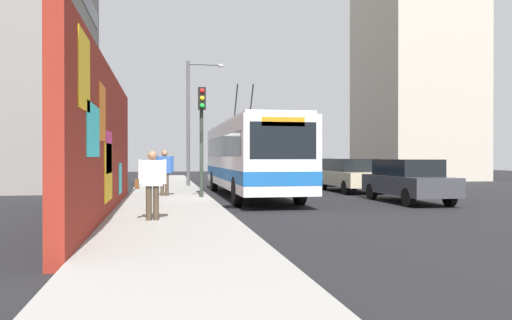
% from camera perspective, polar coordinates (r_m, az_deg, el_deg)
% --- Properties ---
extents(ground_plane, '(80.00, 80.00, 0.00)m').
position_cam_1_polar(ground_plane, '(18.79, -4.95, -4.75)').
color(ground_plane, black).
extents(sidewalk_slab, '(48.00, 3.20, 0.15)m').
position_cam_1_polar(sidewalk_slab, '(18.69, -9.85, -4.55)').
color(sidewalk_slab, gray).
rests_on(sidewalk_slab, ground_plane).
extents(graffiti_wall, '(13.76, 0.32, 4.09)m').
position_cam_1_polar(graffiti_wall, '(14.56, -16.55, 1.81)').
color(graffiti_wall, maroon).
rests_on(graffiti_wall, ground_plane).
extents(building_far_left, '(13.37, 6.21, 18.32)m').
position_cam_1_polar(building_far_left, '(31.81, -24.38, 13.93)').
color(building_far_left, gray).
rests_on(building_far_left, ground_plane).
extents(building_far_right, '(8.74, 7.04, 17.24)m').
position_cam_1_polar(building_far_right, '(40.73, 17.44, 10.16)').
color(building_far_right, '#B2A899').
rests_on(building_far_right, ground_plane).
extents(city_bus, '(11.93, 2.49, 4.89)m').
position_cam_1_polar(city_bus, '(21.20, -0.70, 0.53)').
color(city_bus, silver).
rests_on(city_bus, ground_plane).
extents(parked_car_dark_gray, '(4.50, 1.74, 1.58)m').
position_cam_1_polar(parked_car_dark_gray, '(19.30, 16.69, -2.15)').
color(parked_car_dark_gray, '#38383D').
rests_on(parked_car_dark_gray, ground_plane).
extents(parked_car_champagne, '(4.85, 1.87, 1.58)m').
position_cam_1_polar(parked_car_champagne, '(24.55, 10.53, -1.60)').
color(parked_car_champagne, '#C6B793').
rests_on(parked_car_champagne, ground_plane).
extents(parked_car_black, '(4.67, 1.77, 1.58)m').
position_cam_1_polar(parked_car_black, '(30.33, 6.36, -1.23)').
color(parked_car_black, black).
rests_on(parked_car_black, ground_plane).
extents(parked_car_white, '(4.52, 1.75, 1.58)m').
position_cam_1_polar(parked_car_white, '(35.41, 3.88, -1.00)').
color(parked_car_white, white).
rests_on(parked_car_white, ground_plane).
extents(pedestrian_midblock, '(0.24, 0.78, 1.78)m').
position_cam_1_polar(pedestrian_midblock, '(20.09, -10.27, -0.98)').
color(pedestrian_midblock, '#3F3326').
rests_on(pedestrian_midblock, sidewalk_slab).
extents(pedestrian_near_wall, '(0.22, 0.75, 1.66)m').
position_cam_1_polar(pedestrian_near_wall, '(12.41, -11.63, -2.17)').
color(pedestrian_near_wall, '#3F3326').
rests_on(pedestrian_near_wall, sidewalk_slab).
extents(traffic_light, '(0.49, 0.28, 4.15)m').
position_cam_1_polar(traffic_light, '(19.17, -6.13, 4.16)').
color(traffic_light, '#2D382D').
rests_on(traffic_light, sidewalk_slab).
extents(street_lamp, '(0.44, 1.96, 6.57)m').
position_cam_1_polar(street_lamp, '(27.03, -7.15, 5.18)').
color(street_lamp, '#4C4C51').
rests_on(street_lamp, sidewalk_slab).
extents(curbside_puddle, '(1.16, 1.16, 0.00)m').
position_cam_1_polar(curbside_puddle, '(17.02, -2.31, -5.27)').
color(curbside_puddle, black).
rests_on(curbside_puddle, ground_plane).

